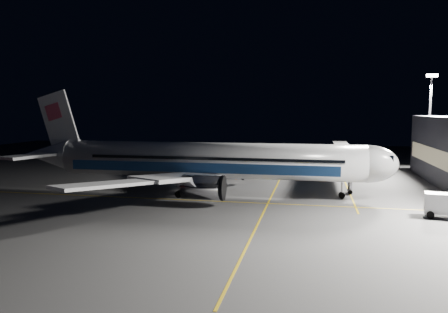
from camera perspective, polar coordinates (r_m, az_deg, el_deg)
ground at (r=70.06m, az=-1.92°, el=-4.78°), size 200.00×200.00×0.00m
guide_line_main at (r=68.44m, az=6.28°, el=-5.07°), size 0.25×80.00×0.01m
guide_line_cross at (r=64.35m, az=-3.18°, el=-5.76°), size 70.00×0.25×0.01m
guide_line_side at (r=78.22m, az=15.78°, el=-3.85°), size 0.25×40.00×0.01m
airliner at (r=69.52m, az=-2.80°, el=-0.56°), size 61.48×54.22×16.64m
jet_bridge at (r=85.56m, az=15.49°, el=0.10°), size 3.60×34.40×6.30m
floodlight_mast_north at (r=101.68m, az=25.30°, el=5.06°), size 2.40×0.68×20.70m
baggage_tug at (r=80.35m, az=-1.23°, el=-2.69°), size 2.79×2.25×2.00m
safety_cone_a at (r=74.25m, az=-2.60°, el=-3.88°), size 0.46×0.46×0.69m
safety_cone_b at (r=82.06m, az=-0.19°, el=-2.96°), size 0.36×0.36×0.55m
safety_cone_c at (r=83.14m, az=1.55°, el=-2.81°), size 0.42×0.42×0.64m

